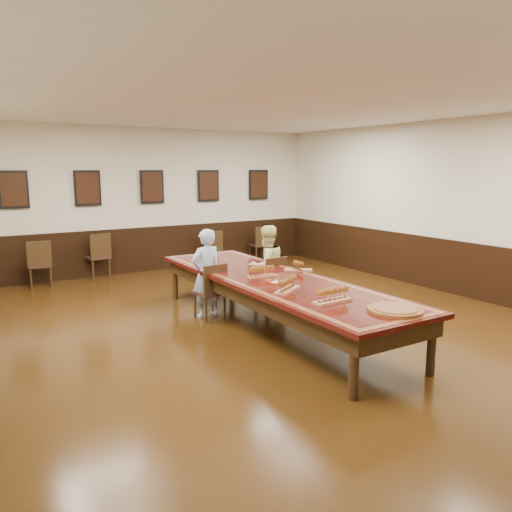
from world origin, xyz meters
TOP-DOWN VIEW (x-y plane):
  - floor at (0.00, 0.00)m, footprint 8.00×10.00m
  - ceiling at (0.00, 0.00)m, footprint 8.00×10.00m
  - wall_back at (0.00, 5.01)m, footprint 8.00×0.02m
  - wall_right at (4.01, 0.00)m, footprint 0.02×10.00m
  - chair_man at (-0.57, 0.96)m, footprint 0.45×0.48m
  - chair_woman at (0.54, 0.95)m, footprint 0.43×0.47m
  - spare_chair_a at (-2.48, 4.59)m, footprint 0.49×0.52m
  - spare_chair_b at (-1.31, 4.84)m, footprint 0.53×0.56m
  - spare_chair_c at (1.22, 4.53)m, footprint 0.50×0.53m
  - spare_chair_d at (2.64, 4.65)m, footprint 0.44×0.48m
  - person_man at (-0.58, 1.05)m, footprint 0.54×0.38m
  - person_woman at (0.54, 1.04)m, footprint 0.71×0.56m
  - pink_phone at (0.60, 0.33)m, footprint 0.12×0.15m
  - wainscoting at (0.00, 0.00)m, footprint 8.00×10.00m
  - conference_table at (0.00, 0.00)m, footprint 1.40×5.00m
  - posters at (0.00, 4.94)m, footprint 6.14×0.04m
  - flight_a at (-0.11, 0.16)m, footprint 0.45×0.16m
  - flight_b at (0.60, 0.24)m, footprint 0.43×0.32m
  - flight_c at (-0.28, -0.73)m, footprint 0.50×0.39m
  - flight_d at (-0.15, -1.46)m, footprint 0.52×0.19m
  - red_plate_grp at (-0.17, -0.29)m, footprint 0.21×0.21m
  - carved_platter at (0.19, -2.12)m, footprint 0.64×0.64m

SIDE VIEW (x-z plane):
  - floor at x=0.00m, z-range -0.02..0.00m
  - chair_man at x=-0.57m, z-range 0.00..0.87m
  - chair_woman at x=0.54m, z-range 0.00..0.88m
  - spare_chair_c at x=1.22m, z-range 0.00..0.88m
  - spare_chair_d at x=2.64m, z-range 0.00..0.89m
  - spare_chair_a at x=-2.48m, z-range 0.00..0.93m
  - spare_chair_b at x=-1.31m, z-range 0.00..0.96m
  - wainscoting at x=0.00m, z-range 0.00..1.00m
  - conference_table at x=0.00m, z-range 0.23..0.99m
  - person_woman at x=0.54m, z-range 0.00..1.38m
  - person_man at x=-0.58m, z-range 0.00..1.39m
  - pink_phone at x=0.60m, z-range 0.75..0.76m
  - red_plate_grp at x=-0.17m, z-range 0.75..0.78m
  - carved_platter at x=0.19m, z-range 0.75..0.80m
  - flight_b at x=0.60m, z-range 0.74..0.90m
  - flight_a at x=-0.11m, z-range 0.74..0.91m
  - flight_c at x=-0.28m, z-range 0.74..0.93m
  - flight_d at x=-0.15m, z-range 0.74..0.93m
  - wall_back at x=0.00m, z-range 0.00..3.20m
  - wall_right at x=4.01m, z-range 0.00..3.20m
  - posters at x=0.00m, z-range 1.53..2.27m
  - ceiling at x=0.00m, z-range 3.20..3.22m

